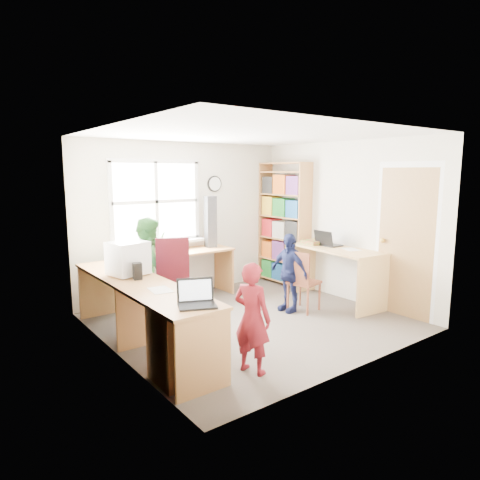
{
  "coord_description": "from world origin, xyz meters",
  "views": [
    {
      "loc": [
        -3.36,
        -4.22,
        1.94
      ],
      "look_at": [
        0.0,
        0.25,
        1.05
      ],
      "focal_mm": 32.0,
      "sensor_mm": 36.0,
      "label": 1
    }
  ],
  "objects_px": {
    "swivel_chair": "(174,291)",
    "potted_plant": "(161,242)",
    "wooden_chair": "(302,279)",
    "cd_tower": "(211,222)",
    "crt_monitor": "(128,258)",
    "laptop_left": "(196,299)",
    "laptop_right": "(327,242)",
    "l_desk": "(172,313)",
    "person_red": "(252,318)",
    "bookshelf": "(284,227)",
    "person_green": "(150,269)",
    "person_navy": "(289,272)",
    "right_desk": "(338,263)"
  },
  "relations": [
    {
      "from": "swivel_chair",
      "to": "potted_plant",
      "type": "distance_m",
      "value": 1.25
    },
    {
      "from": "cd_tower",
      "to": "crt_monitor",
      "type": "bearing_deg",
      "value": -142.25
    },
    {
      "from": "wooden_chair",
      "to": "crt_monitor",
      "type": "xyz_separation_m",
      "value": [
        -2.28,
        0.56,
        0.48
      ]
    },
    {
      "from": "cd_tower",
      "to": "l_desk",
      "type": "bearing_deg",
      "value": -124.65
    },
    {
      "from": "laptop_right",
      "to": "potted_plant",
      "type": "relative_size",
      "value": 1.09
    },
    {
      "from": "person_red",
      "to": "laptop_left",
      "type": "bearing_deg",
      "value": 57.26
    },
    {
      "from": "bookshelf",
      "to": "cd_tower",
      "type": "xyz_separation_m",
      "value": [
        -1.33,
        0.28,
        0.16
      ]
    },
    {
      "from": "swivel_chair",
      "to": "person_red",
      "type": "height_order",
      "value": "swivel_chair"
    },
    {
      "from": "person_red",
      "to": "person_navy",
      "type": "distance_m",
      "value": 1.96
    },
    {
      "from": "laptop_right",
      "to": "l_desk",
      "type": "bearing_deg",
      "value": 98.67
    },
    {
      "from": "right_desk",
      "to": "wooden_chair",
      "type": "height_order",
      "value": "wooden_chair"
    },
    {
      "from": "swivel_chair",
      "to": "person_red",
      "type": "relative_size",
      "value": 1.02
    },
    {
      "from": "wooden_chair",
      "to": "cd_tower",
      "type": "relative_size",
      "value": 1.06
    },
    {
      "from": "swivel_chair",
      "to": "person_navy",
      "type": "xyz_separation_m",
      "value": [
        1.62,
        -0.35,
        0.07
      ]
    },
    {
      "from": "bookshelf",
      "to": "person_navy",
      "type": "bearing_deg",
      "value": -129.66
    },
    {
      "from": "bookshelf",
      "to": "laptop_left",
      "type": "relative_size",
      "value": 5.01
    },
    {
      "from": "cd_tower",
      "to": "person_green",
      "type": "xyz_separation_m",
      "value": [
        -1.35,
        -0.62,
        -0.48
      ]
    },
    {
      "from": "bookshelf",
      "to": "laptop_right",
      "type": "distance_m",
      "value": 1.09
    },
    {
      "from": "l_desk",
      "to": "laptop_left",
      "type": "relative_size",
      "value": 7.03
    },
    {
      "from": "l_desk",
      "to": "potted_plant",
      "type": "xyz_separation_m",
      "value": [
        0.76,
        1.77,
        0.46
      ]
    },
    {
      "from": "wooden_chair",
      "to": "potted_plant",
      "type": "height_order",
      "value": "potted_plant"
    },
    {
      "from": "swivel_chair",
      "to": "person_green",
      "type": "relative_size",
      "value": 0.82
    },
    {
      "from": "laptop_left",
      "to": "person_green",
      "type": "bearing_deg",
      "value": 100.89
    },
    {
      "from": "bookshelf",
      "to": "crt_monitor",
      "type": "distance_m",
      "value": 3.21
    },
    {
      "from": "person_green",
      "to": "person_navy",
      "type": "bearing_deg",
      "value": -93.37
    },
    {
      "from": "wooden_chair",
      "to": "cd_tower",
      "type": "distance_m",
      "value": 1.79
    },
    {
      "from": "laptop_right",
      "to": "person_red",
      "type": "relative_size",
      "value": 0.32
    },
    {
      "from": "cd_tower",
      "to": "person_navy",
      "type": "height_order",
      "value": "cd_tower"
    },
    {
      "from": "cd_tower",
      "to": "person_green",
      "type": "relative_size",
      "value": 0.6
    },
    {
      "from": "bookshelf",
      "to": "person_red",
      "type": "bearing_deg",
      "value": -137.64
    },
    {
      "from": "wooden_chair",
      "to": "laptop_right",
      "type": "height_order",
      "value": "laptop_right"
    },
    {
      "from": "potted_plant",
      "to": "person_navy",
      "type": "relative_size",
      "value": 0.29
    },
    {
      "from": "laptop_right",
      "to": "crt_monitor",
      "type": "bearing_deg",
      "value": 84.39
    },
    {
      "from": "l_desk",
      "to": "person_red",
      "type": "bearing_deg",
      "value": -64.07
    },
    {
      "from": "crt_monitor",
      "to": "person_green",
      "type": "height_order",
      "value": "person_green"
    },
    {
      "from": "person_navy",
      "to": "right_desk",
      "type": "bearing_deg",
      "value": 78.29
    },
    {
      "from": "potted_plant",
      "to": "person_red",
      "type": "height_order",
      "value": "person_red"
    },
    {
      "from": "swivel_chair",
      "to": "laptop_right",
      "type": "distance_m",
      "value": 2.52
    },
    {
      "from": "potted_plant",
      "to": "wooden_chair",
      "type": "bearing_deg",
      "value": -49.99
    },
    {
      "from": "right_desk",
      "to": "potted_plant",
      "type": "height_order",
      "value": "potted_plant"
    },
    {
      "from": "laptop_left",
      "to": "cd_tower",
      "type": "distance_m",
      "value": 3.04
    },
    {
      "from": "crt_monitor",
      "to": "laptop_left",
      "type": "distance_m",
      "value": 1.46
    },
    {
      "from": "wooden_chair",
      "to": "laptop_left",
      "type": "height_order",
      "value": "laptop_left"
    },
    {
      "from": "crt_monitor",
      "to": "wooden_chair",
      "type": "bearing_deg",
      "value": -25.68
    },
    {
      "from": "crt_monitor",
      "to": "potted_plant",
      "type": "bearing_deg",
      "value": 36.3
    },
    {
      "from": "potted_plant",
      "to": "crt_monitor",
      "type": "bearing_deg",
      "value": -131.9
    },
    {
      "from": "swivel_chair",
      "to": "wooden_chair",
      "type": "relative_size",
      "value": 1.3
    },
    {
      "from": "swivel_chair",
      "to": "laptop_left",
      "type": "relative_size",
      "value": 2.68
    },
    {
      "from": "bookshelf",
      "to": "wooden_chair",
      "type": "distance_m",
      "value": 1.64
    },
    {
      "from": "person_red",
      "to": "l_desk",
      "type": "bearing_deg",
      "value": 7.37
    }
  ]
}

